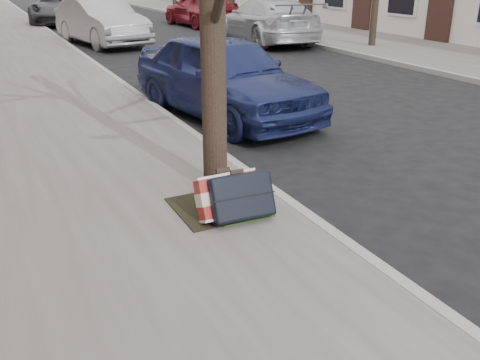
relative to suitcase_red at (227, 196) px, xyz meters
name	(u,v)px	position (x,y,z in m)	size (l,w,h in m)	color
ground	(450,227)	(2.00, -0.95, -0.35)	(120.00, 120.00, 0.00)	black
far_sidewalk	(304,31)	(9.80, 14.05, -0.29)	(4.00, 70.00, 0.12)	slate
dirt_patch	(217,207)	(0.00, 0.25, -0.22)	(0.85, 0.85, 0.01)	black
suitcase_red	(227,196)	(0.00, 0.00, 0.00)	(0.59, 0.16, 0.43)	maroon
suitcase_navy	(241,196)	(0.10, -0.11, 0.02)	(0.62, 0.20, 0.45)	black
car_near_front	(224,76)	(1.74, 3.89, 0.35)	(1.64, 4.08, 1.39)	navy
car_near_mid	(101,22)	(1.88, 13.84, 0.39)	(1.57, 4.50, 1.48)	#999AA0
car_near_back	(63,7)	(1.89, 21.57, 0.37)	(2.40, 5.20, 1.44)	#323237
car_far_front	(266,20)	(6.93, 11.91, 0.38)	(2.05, 5.03, 1.46)	#B2B3B9
car_far_back	(200,8)	(6.96, 17.82, 0.40)	(1.77, 4.40, 1.50)	maroon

